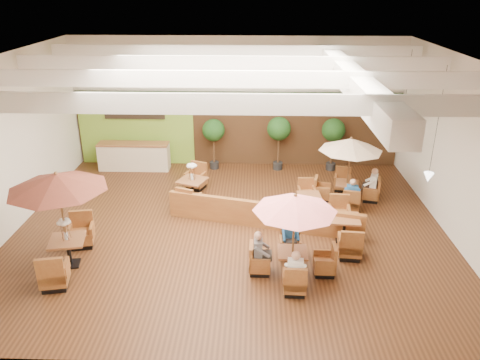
{
  "coord_description": "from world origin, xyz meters",
  "views": [
    {
      "loc": [
        0.74,
        -13.62,
        7.53
      ],
      "look_at": [
        0.3,
        0.5,
        1.5
      ],
      "focal_mm": 35.0,
      "sensor_mm": 36.0,
      "label": 1
    }
  ],
  "objects_px": {
    "diner_0": "(295,268)",
    "topiary_0": "(214,132)",
    "booth_divider": "(263,215)",
    "table_0": "(59,196)",
    "table_5": "(309,204)",
    "diner_4": "(372,182)",
    "topiary_2": "(333,132)",
    "diner_2": "(260,249)",
    "table_4": "(344,229)",
    "table_1": "(294,220)",
    "table_3": "(193,187)",
    "diner_3": "(352,192)",
    "table_2": "(350,158)",
    "topiary_1": "(279,131)",
    "diner_1": "(290,234)",
    "service_counter": "(134,156)"
  },
  "relations": [
    {
      "from": "diner_1",
      "to": "diner_3",
      "type": "height_order",
      "value": "diner_3"
    },
    {
      "from": "table_3",
      "to": "topiary_1",
      "type": "height_order",
      "value": "topiary_1"
    },
    {
      "from": "table_3",
      "to": "diner_4",
      "type": "distance_m",
      "value": 6.6
    },
    {
      "from": "topiary_2",
      "to": "diner_0",
      "type": "height_order",
      "value": "topiary_2"
    },
    {
      "from": "table_2",
      "to": "topiary_2",
      "type": "height_order",
      "value": "table_2"
    },
    {
      "from": "table_2",
      "to": "topiary_2",
      "type": "bearing_deg",
      "value": 104.56
    },
    {
      "from": "booth_divider",
      "to": "diner_2",
      "type": "height_order",
      "value": "diner_2"
    },
    {
      "from": "table_1",
      "to": "diner_2",
      "type": "xyz_separation_m",
      "value": [
        -0.89,
        0.0,
        -0.91
      ]
    },
    {
      "from": "booth_divider",
      "to": "table_5",
      "type": "xyz_separation_m",
      "value": [
        1.62,
        1.1,
        -0.12
      ]
    },
    {
      "from": "table_0",
      "to": "diner_0",
      "type": "distance_m",
      "value": 6.58
    },
    {
      "from": "topiary_0",
      "to": "topiary_2",
      "type": "relative_size",
      "value": 0.97
    },
    {
      "from": "table_2",
      "to": "table_5",
      "type": "distance_m",
      "value": 2.29
    },
    {
      "from": "table_1",
      "to": "table_3",
      "type": "distance_m",
      "value": 5.86
    },
    {
      "from": "diner_1",
      "to": "diner_2",
      "type": "height_order",
      "value": "diner_2"
    },
    {
      "from": "table_5",
      "to": "diner_4",
      "type": "distance_m",
      "value": 2.66
    },
    {
      "from": "booth_divider",
      "to": "diner_4",
      "type": "bearing_deg",
      "value": 42.75
    },
    {
      "from": "table_0",
      "to": "table_1",
      "type": "xyz_separation_m",
      "value": [
        6.33,
        -0.22,
        -0.5
      ]
    },
    {
      "from": "service_counter",
      "to": "table_4",
      "type": "xyz_separation_m",
      "value": [
        7.99,
        -5.8,
        -0.2
      ]
    },
    {
      "from": "table_0",
      "to": "table_1",
      "type": "height_order",
      "value": "table_0"
    },
    {
      "from": "table_5",
      "to": "diner_1",
      "type": "distance_m",
      "value": 2.98
    },
    {
      "from": "table_2",
      "to": "diner_3",
      "type": "height_order",
      "value": "table_2"
    },
    {
      "from": "booth_divider",
      "to": "topiary_1",
      "type": "relative_size",
      "value": 2.83
    },
    {
      "from": "table_0",
      "to": "booth_divider",
      "type": "bearing_deg",
      "value": 11.66
    },
    {
      "from": "topiary_0",
      "to": "diner_1",
      "type": "bearing_deg",
      "value": -68.07
    },
    {
      "from": "diner_2",
      "to": "table_0",
      "type": "bearing_deg",
      "value": -91.82
    },
    {
      "from": "table_3",
      "to": "diner_0",
      "type": "height_order",
      "value": "table_3"
    },
    {
      "from": "booth_divider",
      "to": "table_0",
      "type": "relative_size",
      "value": 2.23
    },
    {
      "from": "table_0",
      "to": "diner_1",
      "type": "height_order",
      "value": "table_0"
    },
    {
      "from": "diner_0",
      "to": "topiary_0",
      "type": "bearing_deg",
      "value": 113.14
    },
    {
      "from": "topiary_0",
      "to": "table_4",
      "type": "bearing_deg",
      "value": -52.73
    },
    {
      "from": "table_1",
      "to": "table_4",
      "type": "xyz_separation_m",
      "value": [
        1.75,
        1.88,
        -1.3
      ]
    },
    {
      "from": "table_3",
      "to": "diner_3",
      "type": "relative_size",
      "value": 3.66
    },
    {
      "from": "booth_divider",
      "to": "diner_0",
      "type": "distance_m",
      "value": 3.61
    },
    {
      "from": "diner_2",
      "to": "diner_4",
      "type": "relative_size",
      "value": 0.99
    },
    {
      "from": "diner_1",
      "to": "service_counter",
      "type": "bearing_deg",
      "value": -51.73
    },
    {
      "from": "table_5",
      "to": "diner_3",
      "type": "xyz_separation_m",
      "value": [
        1.5,
        0.16,
        0.42
      ]
    },
    {
      "from": "topiary_2",
      "to": "diner_2",
      "type": "bearing_deg",
      "value": -111.61
    },
    {
      "from": "table_5",
      "to": "diner_2",
      "type": "xyz_separation_m",
      "value": [
        -1.74,
        -3.72,
        0.44
      ]
    },
    {
      "from": "topiary_2",
      "to": "diner_2",
      "type": "distance_m",
      "value": 8.52
    },
    {
      "from": "table_0",
      "to": "diner_4",
      "type": "height_order",
      "value": "table_0"
    },
    {
      "from": "topiary_2",
      "to": "diner_1",
      "type": "height_order",
      "value": "topiary_2"
    },
    {
      "from": "table_3",
      "to": "diner_3",
      "type": "bearing_deg",
      "value": 13.61
    },
    {
      "from": "booth_divider",
      "to": "topiary_0",
      "type": "distance_m",
      "value": 5.76
    },
    {
      "from": "booth_divider",
      "to": "table_1",
      "type": "relative_size",
      "value": 2.67
    },
    {
      "from": "topiary_1",
      "to": "diner_4",
      "type": "bearing_deg",
      "value": -43.12
    },
    {
      "from": "table_5",
      "to": "topiary_0",
      "type": "relative_size",
      "value": 1.07
    },
    {
      "from": "table_0",
      "to": "topiary_0",
      "type": "distance_m",
      "value": 8.44
    },
    {
      "from": "topiary_2",
      "to": "diner_3",
      "type": "relative_size",
      "value": 2.83
    },
    {
      "from": "table_4",
      "to": "topiary_1",
      "type": "bearing_deg",
      "value": 111.65
    },
    {
      "from": "topiary_0",
      "to": "diner_0",
      "type": "bearing_deg",
      "value": -72.23
    }
  ]
}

